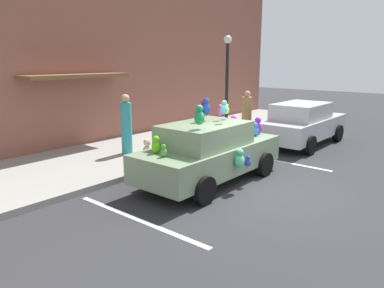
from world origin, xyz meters
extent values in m
plane|color=#2D2D30|center=(0.00, 0.00, 0.00)|extent=(60.00, 60.00, 0.00)
cube|color=gray|center=(0.00, 5.00, 0.07)|extent=(24.00, 4.00, 0.15)
cube|color=brown|center=(0.00, 7.15, 3.20)|extent=(24.00, 0.30, 6.40)
cube|color=brown|center=(-0.64, 6.60, 2.55)|extent=(3.60, 1.10, 0.12)
cube|color=silver|center=(2.61, 1.00, 0.00)|extent=(0.12, 3.60, 0.01)
cube|color=silver|center=(-3.07, 1.00, 0.00)|extent=(0.12, 3.60, 0.01)
cube|color=gray|center=(-0.30, 1.33, 0.64)|extent=(4.24, 1.68, 0.68)
cube|color=gray|center=(-0.51, 1.33, 1.26)|extent=(2.20, 1.48, 0.56)
cylinder|color=black|center=(1.02, 2.17, 0.32)|extent=(0.64, 0.22, 0.64)
cylinder|color=black|center=(1.02, 0.49, 0.32)|extent=(0.64, 0.22, 0.64)
cylinder|color=black|center=(-1.61, 2.17, 0.32)|extent=(0.64, 0.22, 0.64)
cylinder|color=black|center=(-1.61, 0.49, 0.32)|extent=(0.64, 0.22, 0.64)
ellipsoid|color=#203797|center=(-0.22, 1.53, 1.85)|extent=(0.25, 0.20, 0.29)
sphere|color=#203797|center=(-0.22, 1.53, 2.06)|extent=(0.16, 0.16, 0.16)
ellipsoid|color=#B5213D|center=(-0.03, 1.76, 1.82)|extent=(0.21, 0.17, 0.25)
sphere|color=#B5213D|center=(-0.03, 1.76, 1.99)|extent=(0.13, 0.13, 0.13)
ellipsoid|color=#1F9651|center=(-1.20, 0.95, 1.80)|extent=(0.26, 0.21, 0.31)
sphere|color=#1F9651|center=(-1.20, 0.95, 2.01)|extent=(0.17, 0.17, 0.17)
ellipsoid|color=#D54EE9|center=(1.51, 1.84, 1.15)|extent=(0.28, 0.23, 0.33)
sphere|color=#D54EE9|center=(1.51, 1.84, 1.38)|extent=(0.18, 0.18, 0.18)
ellipsoid|color=#3EBC61|center=(1.33, 1.98, 1.09)|extent=(0.18, 0.15, 0.22)
sphere|color=#3EBC61|center=(1.33, 1.98, 1.24)|extent=(0.12, 0.12, 0.12)
ellipsoid|color=blue|center=(0.08, 0.42, 0.58)|extent=(0.16, 0.13, 0.19)
sphere|color=blue|center=(0.08, 0.42, 0.71)|extent=(0.10, 0.10, 0.10)
ellipsoid|color=#1B9811|center=(0.37, 1.03, 1.12)|extent=(0.22, 0.18, 0.26)
sphere|color=#1B9811|center=(0.37, 1.03, 1.30)|extent=(0.14, 0.14, 0.14)
ellipsoid|color=#50CA99|center=(-0.40, 0.38, 0.72)|extent=(0.27, 0.22, 0.32)
sphere|color=#50CA99|center=(-0.40, 0.38, 0.94)|extent=(0.17, 0.17, 0.17)
ellipsoid|color=#C0469D|center=(0.08, 1.30, 1.77)|extent=(0.17, 0.14, 0.20)
sphere|color=#C0469D|center=(0.08, 1.30, 1.91)|extent=(0.11, 0.11, 0.11)
ellipsoid|color=#2869AA|center=(-0.50, 1.54, 1.74)|extent=(0.21, 0.18, 0.25)
sphere|color=#2869AA|center=(-0.50, 1.54, 1.92)|extent=(0.14, 0.14, 0.14)
ellipsoid|color=#53A53C|center=(-1.95, 1.35, 1.08)|extent=(0.17, 0.14, 0.20)
sphere|color=#53A53C|center=(-1.95, 1.35, 1.22)|extent=(0.11, 0.11, 0.11)
ellipsoid|color=#E1E24E|center=(0.38, 1.31, 1.77)|extent=(0.16, 0.13, 0.19)
sphere|color=#E1E24E|center=(0.38, 1.31, 1.90)|extent=(0.10, 0.10, 0.10)
ellipsoid|color=teal|center=(1.32, 0.98, 1.11)|extent=(0.22, 0.18, 0.26)
sphere|color=teal|center=(1.32, 0.98, 1.29)|extent=(0.14, 0.14, 0.14)
ellipsoid|color=#4FC1C1|center=(-0.19, 0.99, 1.88)|extent=(0.20, 0.17, 0.24)
sphere|color=#4FC1C1|center=(-0.19, 0.99, 2.05)|extent=(0.13, 0.13, 0.13)
ellipsoid|color=#60D719|center=(-1.81, 1.72, 1.12)|extent=(0.24, 0.19, 0.28)
sphere|color=#60D719|center=(-1.81, 1.72, 1.31)|extent=(0.15, 0.15, 0.15)
ellipsoid|color=#84D239|center=(0.98, 1.07, 1.12)|extent=(0.23, 0.19, 0.27)
sphere|color=#84D239|center=(0.98, 1.07, 1.31)|extent=(0.15, 0.15, 0.15)
ellipsoid|color=#D91CCF|center=(-1.22, 0.87, 1.13)|extent=(0.25, 0.21, 0.30)
sphere|color=#D91CCF|center=(-1.22, 0.87, 1.34)|extent=(0.16, 0.16, 0.16)
ellipsoid|color=purple|center=(1.62, 1.08, 1.15)|extent=(0.28, 0.23, 0.33)
sphere|color=purple|center=(1.62, 1.08, 1.38)|extent=(0.18, 0.18, 0.18)
ellipsoid|color=#109725|center=(0.60, 1.10, 1.15)|extent=(0.28, 0.23, 0.33)
sphere|color=#109725|center=(0.60, 1.10, 1.38)|extent=(0.18, 0.18, 0.18)
ellipsoid|color=#6F3BA0|center=(1.02, 1.91, 1.15)|extent=(0.29, 0.23, 0.34)
sphere|color=#6F3BA0|center=(1.02, 1.91, 1.39)|extent=(0.18, 0.18, 0.18)
cube|color=#B7B7BC|center=(5.30, 1.29, 0.64)|extent=(4.28, 1.70, 0.68)
cube|color=#B7B7BC|center=(5.09, 1.29, 1.26)|extent=(2.23, 1.50, 0.56)
cylinder|color=black|center=(6.63, 2.15, 0.32)|extent=(0.64, 0.22, 0.64)
cylinder|color=black|center=(6.63, 0.44, 0.32)|extent=(0.64, 0.22, 0.64)
cylinder|color=black|center=(3.98, 2.15, 0.32)|extent=(0.64, 0.22, 0.64)
cylinder|color=black|center=(3.98, 0.44, 0.32)|extent=(0.64, 0.22, 0.64)
ellipsoid|color=beige|center=(-0.12, 3.84, 0.35)|extent=(0.32, 0.26, 0.39)
sphere|color=beige|center=(-0.12, 3.84, 0.63)|extent=(0.22, 0.22, 0.22)
sphere|color=beige|center=(-0.20, 3.84, 0.71)|extent=(0.09, 0.09, 0.09)
sphere|color=beige|center=(-0.04, 3.84, 0.71)|extent=(0.09, 0.09, 0.09)
cylinder|color=black|center=(3.54, 3.50, 1.88)|extent=(0.12, 0.12, 3.47)
sphere|color=#EAEACC|center=(3.54, 3.50, 3.76)|extent=(0.28, 0.28, 0.28)
cylinder|color=tan|center=(4.90, 3.46, 0.90)|extent=(0.39, 0.39, 1.49)
sphere|color=tan|center=(4.90, 3.46, 1.76)|extent=(0.24, 0.24, 0.24)
cylinder|color=teal|center=(-0.14, 4.75, 0.96)|extent=(0.34, 0.34, 1.62)
sphere|color=tan|center=(-0.14, 4.75, 1.90)|extent=(0.26, 0.26, 0.26)
camera|label=1|loc=(-7.51, -4.11, 3.06)|focal=34.33mm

